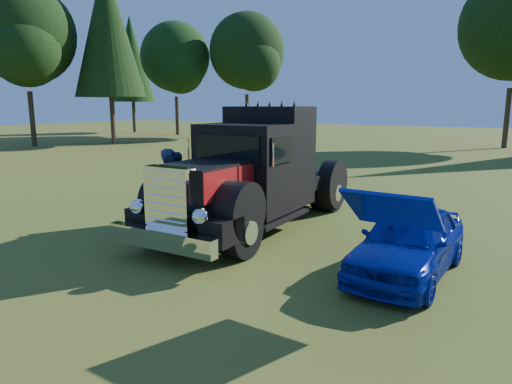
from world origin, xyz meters
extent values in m
plane|color=#33591A|center=(0.00, 0.00, 0.00)|extent=(120.00, 120.00, 0.00)
cylinder|color=#2D2116|center=(-26.00, 14.00, 1.98)|extent=(0.36, 0.36, 3.96)
sphere|color=black|center=(-26.00, 14.00, 7.92)|extent=(7.04, 7.04, 7.04)
sphere|color=black|center=(-24.68, 13.12, 6.60)|extent=(4.84, 4.84, 4.84)
cylinder|color=#2D2116|center=(-25.00, 29.00, 1.89)|extent=(0.36, 0.36, 3.78)
sphere|color=black|center=(-25.00, 29.00, 7.56)|extent=(6.72, 6.72, 6.72)
sphere|color=black|center=(-23.74, 28.16, 6.30)|extent=(4.62, 4.62, 4.62)
cylinder|color=#2D2116|center=(-22.00, 18.00, 2.34)|extent=(0.36, 0.36, 4.68)
cone|color=black|center=(-22.00, 18.00, 8.45)|extent=(5.20, 5.20, 9.75)
cylinder|color=#2D2116|center=(4.00, 30.00, 2.07)|extent=(0.36, 0.36, 4.14)
cylinder|color=#2D2116|center=(-32.00, 30.00, 2.16)|extent=(0.36, 0.36, 4.32)
cone|color=black|center=(-32.00, 30.00, 7.80)|extent=(4.80, 4.80, 9.00)
cylinder|color=#2D2116|center=(-18.00, 31.00, 1.98)|extent=(0.36, 0.36, 3.96)
sphere|color=black|center=(-18.00, 31.00, 7.92)|extent=(7.04, 7.04, 7.04)
sphere|color=black|center=(-16.68, 30.12, 6.60)|extent=(4.84, 4.84, 4.84)
cylinder|color=black|center=(-1.39, 0.78, 0.55)|extent=(0.32, 1.10, 1.10)
cylinder|color=black|center=(0.71, 0.78, 0.55)|extent=(0.32, 1.10, 1.10)
cylinder|color=black|center=(-1.39, 5.58, 0.55)|extent=(0.32, 1.10, 1.10)
cylinder|color=black|center=(0.71, 5.58, 0.55)|extent=(0.32, 1.10, 1.10)
cylinder|color=black|center=(-1.06, 5.58, 0.55)|extent=(0.32, 1.10, 1.10)
cylinder|color=black|center=(0.38, 5.58, 0.55)|extent=(0.32, 1.10, 1.10)
cube|color=black|center=(-0.34, 3.38, 0.62)|extent=(1.60, 6.40, 0.28)
cube|color=white|center=(-0.34, -0.47, 0.55)|extent=(2.50, 0.22, 0.36)
cube|color=white|center=(-0.34, -0.17, 1.25)|extent=(1.05, 0.30, 1.30)
cube|color=black|center=(-0.34, 0.88, 1.30)|extent=(1.35, 1.80, 1.10)
cube|color=maroon|center=(-1.03, 0.88, 1.50)|extent=(0.02, 1.80, 0.60)
cube|color=maroon|center=(0.35, 0.88, 1.50)|extent=(0.02, 1.80, 0.60)
cylinder|color=black|center=(-1.29, 0.78, 0.95)|extent=(0.55, 1.24, 1.24)
cylinder|color=black|center=(0.61, 0.78, 0.95)|extent=(0.55, 1.24, 1.24)
sphere|color=white|center=(-1.12, -0.24, 1.05)|extent=(0.32, 0.32, 0.32)
sphere|color=white|center=(0.44, -0.24, 1.05)|extent=(0.32, 0.32, 0.32)
cube|color=black|center=(-0.34, 2.43, 1.55)|extent=(2.05, 1.30, 2.10)
cube|color=black|center=(-0.34, 1.76, 2.05)|extent=(1.70, 0.05, 0.65)
cube|color=black|center=(-0.34, 3.73, 1.75)|extent=(2.05, 1.30, 2.50)
cube|color=black|center=(-0.34, 5.38, 0.95)|extent=(2.00, 2.00, 0.35)
cube|color=black|center=(-1.85, 2.82, 1.45)|extent=(1.00, 0.57, 1.50)
cube|color=maroon|center=(-1.88, 2.87, 1.30)|extent=(0.76, 0.42, 0.75)
imported|color=#1507A0|center=(3.76, 1.58, 0.62)|extent=(1.66, 3.70, 1.24)
cube|color=#1507A0|center=(3.85, -0.12, 1.55)|extent=(1.35, 1.00, 0.67)
imported|color=#1B1D40|center=(-1.85, 1.61, 1.01)|extent=(0.58, 0.79, 2.02)
imported|color=#1A213E|center=(-1.94, 1.94, 0.95)|extent=(1.04, 1.14, 1.90)
imported|color=#0B3543|center=(-11.78, 25.93, 0.71)|extent=(4.22, 3.92, 1.41)
camera|label=1|loc=(5.44, -6.64, 3.06)|focal=32.00mm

